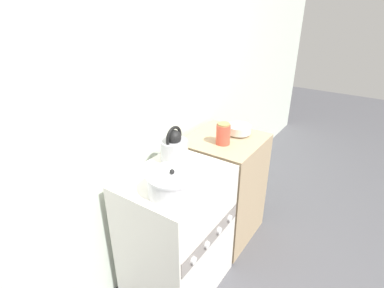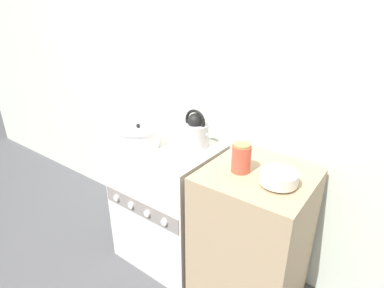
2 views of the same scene
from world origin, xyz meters
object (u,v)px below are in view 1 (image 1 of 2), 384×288
at_px(stove, 177,233).
at_px(cooking_pot, 173,183).
at_px(enamel_bowl, 239,129).
at_px(storage_jar, 223,134).
at_px(kettle, 174,148).

xyz_separation_m(stove, cooking_pot, (-0.15, -0.10, 0.52)).
bearing_deg(stove, enamel_bowl, -2.78).
bearing_deg(storage_jar, kettle, 161.40).
bearing_deg(stove, storage_jar, -1.92).
height_order(cooking_pot, enamel_bowl, cooking_pot).
distance_m(enamel_bowl, storage_jar, 0.23).
bearing_deg(cooking_pot, enamel_bowl, 3.55).
relative_size(kettle, storage_jar, 1.53).
bearing_deg(cooking_pot, kettle, 35.62).
xyz_separation_m(kettle, cooking_pot, (-0.30, -0.22, -0.03)).
height_order(kettle, enamel_bowl, kettle).
bearing_deg(enamel_bowl, kettle, 166.05).
height_order(stove, enamel_bowl, enamel_bowl).
xyz_separation_m(kettle, enamel_bowl, (0.64, -0.16, -0.05)).
relative_size(cooking_pot, storage_jar, 1.75).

